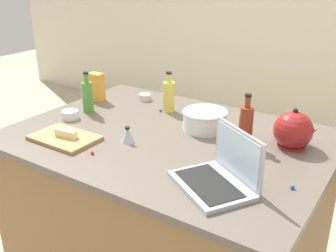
{
  "coord_description": "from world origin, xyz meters",
  "views": [
    {
      "loc": [
        0.99,
        -1.49,
        1.68
      ],
      "look_at": [
        0.0,
        0.0,
        0.95
      ],
      "focal_mm": 42.21,
      "sensor_mm": 36.0,
      "label": 1
    }
  ],
  "objects": [
    {
      "name": "ramekin_medium",
      "position": [
        -0.57,
        -0.11,
        0.92
      ],
      "size": [
        0.09,
        0.09,
        0.05
      ],
      "primitive_type": "cylinder",
      "color": "white",
      "rests_on": "island_counter"
    },
    {
      "name": "ramekin_small",
      "position": [
        -0.42,
        0.38,
        0.92
      ],
      "size": [
        0.08,
        0.08,
        0.04
      ],
      "primitive_type": "cylinder",
      "color": "beige",
      "rests_on": "island_counter"
    },
    {
      "name": "laptop",
      "position": [
        0.43,
        -0.29,
        0.95
      ],
      "size": [
        0.38,
        0.36,
        0.22
      ],
      "color": "#B7B7BC",
      "rests_on": "island_counter"
    },
    {
      "name": "candy_2",
      "position": [
        -0.04,
        0.45,
        0.91
      ],
      "size": [
        0.02,
        0.02,
        0.02
      ],
      "primitive_type": "sphere",
      "color": "blue",
      "rests_on": "island_counter"
    },
    {
      "name": "island_counter",
      "position": [
        0.0,
        0.0,
        0.45
      ],
      "size": [
        1.54,
        1.12,
        0.9
      ],
      "color": "olive",
      "rests_on": "ground"
    },
    {
      "name": "bottle_soy",
      "position": [
        0.35,
        0.12,
        1.0
      ],
      "size": [
        0.07,
        0.07,
        0.25
      ],
      "color": "maroon",
      "rests_on": "island_counter"
    },
    {
      "name": "wall_back",
      "position": [
        0.0,
        2.44,
        1.3
      ],
      "size": [
        8.0,
        0.1,
        2.6
      ],
      "primitive_type": "cube",
      "color": "beige",
      "rests_on": "ground"
    },
    {
      "name": "candy_1",
      "position": [
        -0.16,
        -0.36,
        0.91
      ],
      "size": [
        0.02,
        0.02,
        0.02
      ],
      "primitive_type": "sphere",
      "color": "red",
      "rests_on": "island_counter"
    },
    {
      "name": "candy_5",
      "position": [
        -0.22,
        0.26,
        0.91
      ],
      "size": [
        0.01,
        0.01,
        0.01
      ],
      "primitive_type": "sphere",
      "color": "blue",
      "rests_on": "island_counter"
    },
    {
      "name": "kitchen_timer",
      "position": [
        -0.12,
        -0.17,
        0.94
      ],
      "size": [
        0.07,
        0.07,
        0.08
      ],
      "color": "#B2B2B7",
      "rests_on": "island_counter"
    },
    {
      "name": "candy_bag",
      "position": [
        -0.67,
        0.21,
        0.99
      ],
      "size": [
        0.09,
        0.06,
        0.17
      ],
      "primitive_type": "cube",
      "color": "gold",
      "rests_on": "island_counter"
    },
    {
      "name": "bottle_oil",
      "position": [
        -0.19,
        0.29,
        0.99
      ],
      "size": [
        0.07,
        0.07,
        0.23
      ],
      "color": "#DBC64C",
      "rests_on": "island_counter"
    },
    {
      "name": "candy_4",
      "position": [
        0.08,
        0.1,
        0.91
      ],
      "size": [
        0.02,
        0.02,
        0.02
      ],
      "primitive_type": "sphere",
      "color": "yellow",
      "rests_on": "island_counter"
    },
    {
      "name": "candy_3",
      "position": [
        0.22,
        0.41,
        0.91
      ],
      "size": [
        0.02,
        0.02,
        0.02
      ],
      "primitive_type": "sphere",
      "color": "yellow",
      "rests_on": "island_counter"
    },
    {
      "name": "butter_stick_left",
      "position": [
        -0.37,
        -0.32,
        0.94
      ],
      "size": [
        0.11,
        0.05,
        0.04
      ],
      "primitive_type": "cube",
      "rotation": [
        0.0,
        0.0,
        0.14
      ],
      "color": "#F4E58C",
      "rests_on": "cutting_board"
    },
    {
      "name": "mixing_bowl_large",
      "position": [
        0.11,
        0.17,
        0.95
      ],
      "size": [
        0.23,
        0.23,
        0.1
      ],
      "color": "white",
      "rests_on": "island_counter"
    },
    {
      "name": "cutting_board",
      "position": [
        -0.39,
        -0.32,
        0.91
      ],
      "size": [
        0.32,
        0.21,
        0.02
      ],
      "primitive_type": "cube",
      "color": "#AD7F4C",
      "rests_on": "island_counter"
    },
    {
      "name": "candy_0",
      "position": [
        0.67,
        -0.16,
        0.91
      ],
      "size": [
        0.02,
        0.02,
        0.02
      ],
      "primitive_type": "sphere",
      "color": "blue",
      "rests_on": "island_counter"
    },
    {
      "name": "bottle_olive",
      "position": [
        -0.57,
        0.03,
        0.99
      ],
      "size": [
        0.06,
        0.06,
        0.23
      ],
      "color": "#4C8C38",
      "rests_on": "island_counter"
    },
    {
      "name": "candy_6",
      "position": [
        -0.55,
        -0.12,
        0.91
      ],
      "size": [
        0.01,
        0.01,
        0.01
      ],
      "primitive_type": "sphere",
      "color": "yellow",
      "rests_on": "island_counter"
    },
    {
      "name": "kettle",
      "position": [
        0.55,
        0.21,
        0.98
      ],
      "size": [
        0.21,
        0.18,
        0.2
      ],
      "color": "maroon",
      "rests_on": "island_counter"
    }
  ]
}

